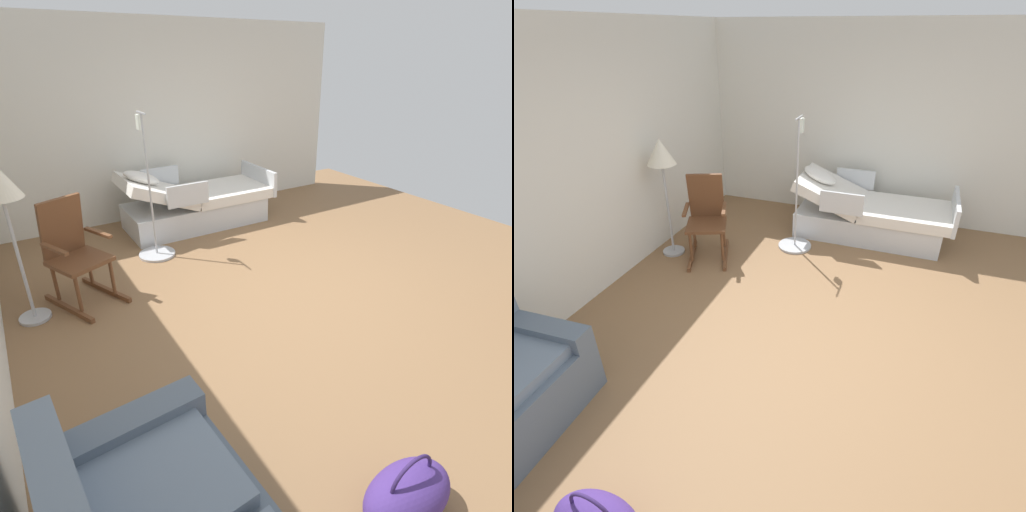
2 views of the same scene
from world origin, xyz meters
The scene contains 7 objects.
ground_plane centered at (0.00, 0.00, 0.00)m, with size 7.49×7.49×0.00m, color olive.
side_wall centered at (3.04, 0.00, 1.35)m, with size 0.10×5.48×2.70m, color silver.
hospital_bed centered at (2.29, 0.07, 0.30)m, with size 1.05×2.11×0.95m.
rocking_chair centered at (1.02, 1.91, 0.50)m, with size 0.88×0.73×1.05m.
floor_lamp centered at (0.89, 2.37, 1.23)m, with size 0.34×0.34×1.48m.
duffel_bag centered at (-2.19, 0.92, 0.15)m, with size 0.33×0.57×0.43m.
iv_pole centered at (1.60, 0.92, 0.25)m, with size 0.44×0.44×1.69m.
Camera 1 is at (-2.95, 2.34, 2.24)m, focal length 29.00 mm.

